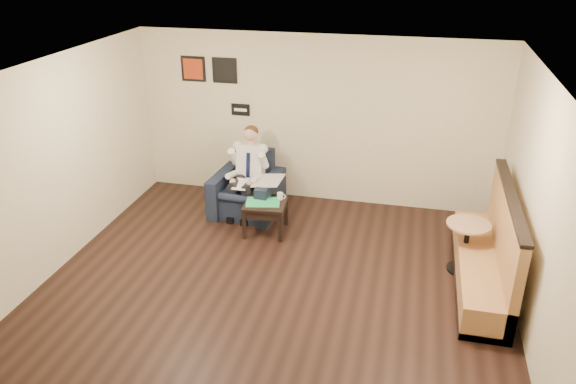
% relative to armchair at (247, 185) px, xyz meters
% --- Properties ---
extents(ground, '(6.00, 6.00, 0.00)m').
position_rel_armchair_xyz_m(ground, '(0.98, -2.18, -0.49)').
color(ground, black).
rests_on(ground, ground).
extents(wall_back, '(6.00, 0.02, 2.80)m').
position_rel_armchair_xyz_m(wall_back, '(0.98, 0.82, 0.91)').
color(wall_back, '#EDE5C2').
rests_on(wall_back, ground).
extents(wall_front, '(6.00, 0.02, 2.80)m').
position_rel_armchair_xyz_m(wall_front, '(0.98, -5.18, 0.91)').
color(wall_front, '#EDE5C2').
rests_on(wall_front, ground).
extents(wall_left, '(0.02, 6.00, 2.80)m').
position_rel_armchair_xyz_m(wall_left, '(-2.02, -2.18, 0.91)').
color(wall_left, '#EDE5C2').
rests_on(wall_left, ground).
extents(wall_right, '(0.02, 6.00, 2.80)m').
position_rel_armchair_xyz_m(wall_right, '(3.98, -2.18, 0.91)').
color(wall_right, '#EDE5C2').
rests_on(wall_right, ground).
extents(ceiling, '(6.00, 6.00, 0.02)m').
position_rel_armchair_xyz_m(ceiling, '(0.98, -2.18, 2.31)').
color(ceiling, white).
rests_on(ceiling, wall_back).
extents(seating_sign, '(0.32, 0.02, 0.20)m').
position_rel_armchair_xyz_m(seating_sign, '(-0.32, 0.81, 1.01)').
color(seating_sign, black).
rests_on(seating_sign, wall_back).
extents(art_print_left, '(0.42, 0.03, 0.42)m').
position_rel_armchair_xyz_m(art_print_left, '(-1.12, 0.81, 1.66)').
color(art_print_left, '#B03715').
rests_on(art_print_left, wall_back).
extents(art_print_right, '(0.42, 0.03, 0.42)m').
position_rel_armchair_xyz_m(art_print_right, '(-0.57, 0.81, 1.66)').
color(art_print_right, black).
rests_on(art_print_right, wall_back).
extents(armchair, '(1.10, 1.10, 0.99)m').
position_rel_armchair_xyz_m(armchair, '(0.00, 0.00, 0.00)').
color(armchair, black).
rests_on(armchair, ground).
extents(seated_man, '(0.72, 1.01, 1.35)m').
position_rel_armchair_xyz_m(seated_man, '(-0.01, -0.13, 0.18)').
color(seated_man, silver).
rests_on(seated_man, armchair).
extents(lap_papers, '(0.23, 0.32, 0.01)m').
position_rel_armchair_xyz_m(lap_papers, '(-0.02, -0.24, 0.11)').
color(lap_papers, white).
rests_on(lap_papers, seated_man).
extents(newspaper, '(0.44, 0.55, 0.01)m').
position_rel_armchair_xyz_m(newspaper, '(0.40, -0.14, 0.18)').
color(newspaper, silver).
rests_on(newspaper, armchair).
extents(side_table, '(0.66, 0.66, 0.50)m').
position_rel_armchair_xyz_m(side_table, '(0.47, -0.57, -0.24)').
color(side_table, black).
rests_on(side_table, ground).
extents(green_folder, '(0.57, 0.45, 0.01)m').
position_rel_armchair_xyz_m(green_folder, '(0.44, -0.59, 0.01)').
color(green_folder, '#29D172').
rests_on(green_folder, side_table).
extents(coffee_mug, '(0.10, 0.10, 0.11)m').
position_rel_armchair_xyz_m(coffee_mug, '(0.66, -0.42, 0.06)').
color(coffee_mug, white).
rests_on(coffee_mug, side_table).
extents(smartphone, '(0.16, 0.09, 0.01)m').
position_rel_armchair_xyz_m(smartphone, '(0.51, -0.38, 0.01)').
color(smartphone, black).
rests_on(smartphone, side_table).
extents(banquette, '(0.60, 2.50, 1.28)m').
position_rel_armchair_xyz_m(banquette, '(3.57, -1.30, 0.15)').
color(banquette, '#AB7642').
rests_on(banquette, ground).
extents(cafe_table, '(0.60, 0.60, 0.72)m').
position_rel_armchair_xyz_m(cafe_table, '(3.38, -1.02, -0.13)').
color(cafe_table, tan).
rests_on(cafe_table, ground).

